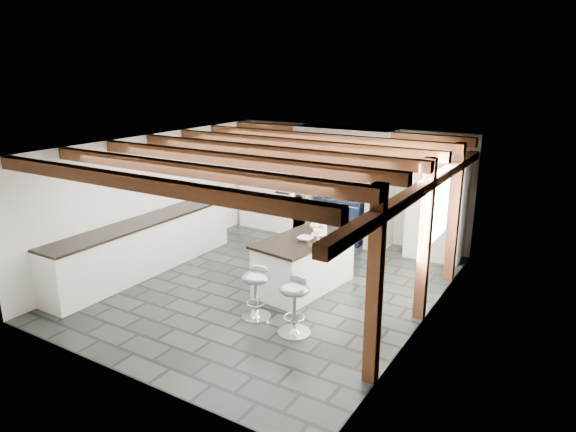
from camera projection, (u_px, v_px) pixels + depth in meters
The scene contains 6 objects.
ground at pixel (270, 285), 8.39m from camera, with size 6.00×6.00×0.00m, color black.
room_shell at pixel (284, 199), 9.56m from camera, with size 6.00×6.03×6.00m.
range_cooker at pixel (342, 218), 10.46m from camera, with size 1.00×0.63×0.99m.
kitchen_island at pixel (304, 262), 8.19m from camera, with size 1.13×1.83×1.14m.
bar_stool_near at pixel (295, 298), 6.74m from camera, with size 0.46×0.46×0.83m.
bar_stool_far at pixel (256, 286), 7.19m from camera, with size 0.48×0.48×0.78m.
Camera 1 is at (4.28, -6.46, 3.44)m, focal length 32.00 mm.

